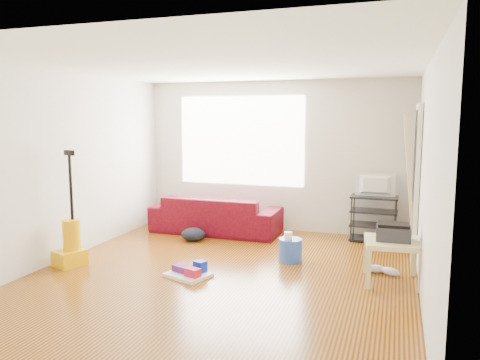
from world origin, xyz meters
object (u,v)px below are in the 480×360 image
(vacuum, at_px, (71,244))
(bucket, at_px, (290,261))
(side_table, at_px, (393,247))
(sofa, at_px, (216,232))
(backpack, at_px, (193,241))
(tv_stand, at_px, (374,218))
(cleaning_tray, at_px, (190,272))

(vacuum, bearing_deg, bucket, 42.00)
(side_table, relative_size, bucket, 2.21)
(vacuum, bearing_deg, side_table, 29.87)
(sofa, bearing_deg, side_table, 151.16)
(bucket, bearing_deg, vacuum, -158.36)
(backpack, distance_m, vacuum, 1.90)
(tv_stand, distance_m, backpack, 2.80)
(tv_stand, relative_size, cleaning_tray, 1.20)
(side_table, distance_m, vacuum, 4.01)
(bucket, height_order, cleaning_tray, cleaning_tray)
(side_table, bearing_deg, sofa, 151.16)
(sofa, xyz_separation_m, tv_stand, (2.50, 0.27, 0.36))
(backpack, bearing_deg, vacuum, -144.52)
(sofa, bearing_deg, tv_stand, -173.84)
(tv_stand, height_order, backpack, tv_stand)
(vacuum, bearing_deg, sofa, 82.86)
(sofa, distance_m, bucket, 1.90)
(tv_stand, relative_size, vacuum, 0.48)
(backpack, bearing_deg, bucket, -39.48)
(bucket, xyz_separation_m, backpack, (-1.65, 0.53, 0.00))
(sofa, bearing_deg, bucket, 142.86)
(tv_stand, height_order, side_table, tv_stand)
(bucket, bearing_deg, tv_stand, 55.20)
(side_table, bearing_deg, cleaning_tray, -166.00)
(sofa, relative_size, cleaning_tray, 3.58)
(sofa, xyz_separation_m, cleaning_tray, (0.50, -2.12, 0.05))
(tv_stand, xyz_separation_m, side_table, (0.30, -1.81, 0.06))
(cleaning_tray, bearing_deg, sofa, 103.17)
(vacuum, bearing_deg, cleaning_tray, 23.39)
(cleaning_tray, relative_size, vacuum, 0.40)
(sofa, relative_size, tv_stand, 2.97)
(sofa, bearing_deg, vacuum, 62.51)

